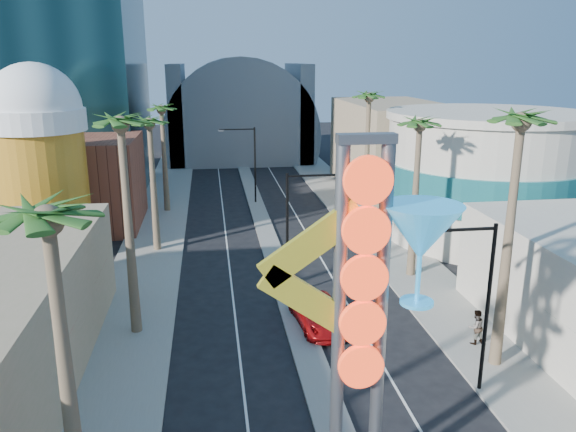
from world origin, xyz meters
The scene contains 21 objects.
sidewalk_west centered at (-9.50, 35.00, 0.07)m, with size 5.00×100.00×0.15m, color gray.
sidewalk_east centered at (9.50, 35.00, 0.07)m, with size 5.00×100.00×0.15m, color gray.
median centered at (0.00, 38.00, 0.07)m, with size 1.60×84.00×0.15m, color gray.
brick_filler_west centered at (-16.00, 38.00, 4.00)m, with size 10.00×10.00×8.00m, color brown.
filler_east centered at (16.00, 48.00, 5.00)m, with size 10.00×20.00×10.00m, color #978661.
beer_mug centered at (-17.00, 30.00, 7.84)m, with size 7.00×7.00×14.50m.
turquoise_building centered at (18.00, 30.00, 5.25)m, with size 16.60×16.60×10.60m.
canopy centered at (0.00, 72.00, 4.31)m, with size 22.00×16.00×22.00m.
neon_sign centered at (0.82, 2.96, 7.31)m, with size 6.53×2.60×12.55m.
streetlight_0 centered at (0.55, 20.00, 4.88)m, with size 3.79×0.25×8.00m.
streetlight_1 centered at (-0.55, 44.00, 4.88)m, with size 3.79×0.25×8.00m.
streetlight_2 centered at (6.72, 8.00, 4.83)m, with size 3.45×0.25×8.00m.
palm_0 centered at (-9.00, 2.00, 9.93)m, with size 2.40×2.40×11.70m.
palm_1 centered at (-9.00, 16.00, 10.82)m, with size 2.40×2.40×12.70m.
palm_2 centered at (-9.00, 30.00, 9.48)m, with size 2.40×2.40×11.20m.
palm_3 centered at (-9.00, 42.00, 9.48)m, with size 2.40×2.40×11.20m.
palm_5 centered at (9.00, 10.00, 11.27)m, with size 2.40×2.40×13.20m.
palm_6 centered at (9.00, 22.00, 9.93)m, with size 2.40×2.40×11.70m.
palm_7 centered at (9.00, 34.00, 10.82)m, with size 2.40×2.40×12.70m.
red_pickup centered at (1.20, 15.37, 0.76)m, with size 2.52×5.47×1.52m, color #A90D0E.
pedestrian_b centered at (8.90, 12.00, 1.10)m, with size 0.92×0.72×1.89m, color gray.
Camera 1 is at (-4.64, -13.15, 14.68)m, focal length 35.00 mm.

